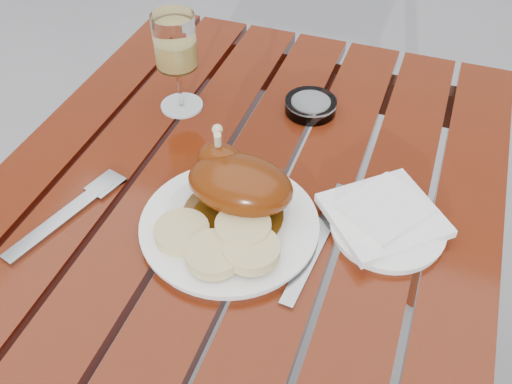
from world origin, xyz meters
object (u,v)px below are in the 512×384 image
(dinner_plate, at_px, (230,226))
(side_plate, at_px, (387,228))
(wine_glass, at_px, (177,64))
(table, at_px, (228,358))
(ashtray, at_px, (311,106))

(dinner_plate, bearing_deg, side_plate, 19.31)
(wine_glass, bearing_deg, table, -55.07)
(table, relative_size, dinner_plate, 4.54)
(table, xyz_separation_m, side_plate, (0.24, 0.08, 0.38))
(dinner_plate, xyz_separation_m, side_plate, (0.22, 0.08, -0.00))
(ashtray, bearing_deg, wine_glass, -163.63)
(table, relative_size, wine_glass, 6.51)
(wine_glass, relative_size, side_plate, 1.08)
(dinner_plate, height_order, ashtray, ashtray)
(dinner_plate, height_order, side_plate, dinner_plate)
(wine_glass, bearing_deg, ashtray, 16.37)
(dinner_plate, distance_m, wine_glass, 0.34)
(side_plate, xyz_separation_m, ashtray, (-0.19, 0.25, 0.01))
(wine_glass, height_order, side_plate, wine_glass)
(wine_glass, bearing_deg, dinner_plate, -52.34)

